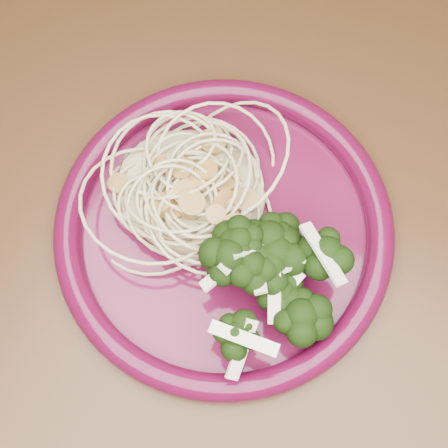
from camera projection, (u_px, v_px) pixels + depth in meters
dining_table at (198, 315)px, 0.62m from camera, size 1.20×0.80×0.75m
dinner_plate at (224, 228)px, 0.53m from camera, size 0.38×0.38×0.02m
spaghetti_pile at (190, 186)px, 0.53m from camera, size 0.17×0.16×0.03m
scallop_cluster at (187, 169)px, 0.50m from camera, size 0.16×0.16×0.04m
broccoli_pile at (269, 267)px, 0.50m from camera, size 0.15×0.18×0.05m
onion_garnish at (272, 254)px, 0.47m from camera, size 0.10×0.12×0.05m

